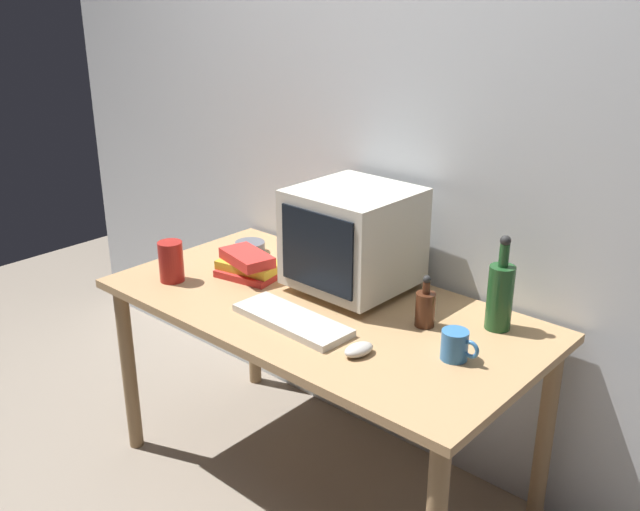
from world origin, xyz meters
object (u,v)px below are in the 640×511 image
keyboard (292,320)px  book_stack (249,265)px  crt_monitor (354,239)px  mug (455,345)px  computer_mouse (359,349)px  bottle_tall (500,294)px  metal_canister (171,261)px  cd_spindle (250,247)px  bottle_short (425,307)px

keyboard → book_stack: bearing=158.0°
crt_monitor → mug: crt_monitor is taller
crt_monitor → mug: 0.59m
crt_monitor → mug: size_ratio=3.28×
crt_monitor → keyboard: crt_monitor is taller
computer_mouse → mug: mug is taller
keyboard → bottle_tall: bearing=41.6°
keyboard → metal_canister: 0.58m
computer_mouse → mug: bearing=46.0°
computer_mouse → bottle_tall: (0.22, 0.43, 0.10)m
crt_monitor → metal_canister: (-0.55, -0.38, -0.12)m
keyboard → cd_spindle: size_ratio=3.50×
crt_monitor → bottle_short: size_ratio=2.26×
bottle_short → book_stack: bottle_short is taller
mug → metal_canister: metal_canister is taller
keyboard → book_stack: (-0.39, 0.18, 0.03)m
bottle_tall → mug: 0.27m
computer_mouse → cd_spindle: cd_spindle is taller
computer_mouse → crt_monitor: bearing=140.6°
bottle_short → metal_canister: bottle_short is taller
bottle_tall → cd_spindle: 1.08m
bottle_tall → cd_spindle: bottle_tall is taller
keyboard → bottle_short: 0.43m
bottle_tall → bottle_short: bearing=-142.4°
computer_mouse → bottle_tall: size_ratio=0.32×
crt_monitor → keyboard: bearing=-85.6°
book_stack → cd_spindle: book_stack is taller
bottle_short → mug: bearing=-33.0°
keyboard → computer_mouse: (0.29, -0.02, 0.01)m
computer_mouse → keyboard: bearing=-174.3°
bottle_short → mug: size_ratio=1.45×
bottle_tall → book_stack: (-0.90, -0.23, -0.07)m
bottle_short → computer_mouse: bearing=-97.3°
keyboard → bottle_short: bottle_short is taller
bottle_tall → cd_spindle: size_ratio=2.60×
keyboard → computer_mouse: computer_mouse is taller
bottle_tall → book_stack: bottle_tall is taller
bottle_short → metal_canister: (-0.90, -0.31, 0.01)m
book_stack → cd_spindle: (-0.18, 0.17, -0.02)m
book_stack → mug: book_stack is taller
book_stack → metal_canister: metal_canister is taller
computer_mouse → mug: size_ratio=0.83×
book_stack → cd_spindle: bearing=136.5°
cd_spindle → metal_canister: size_ratio=0.80×
cd_spindle → computer_mouse: bearing=-23.1°
bottle_short → metal_canister: bearing=-160.9°
mug → cd_spindle: bearing=169.6°
book_stack → bottle_tall: bearing=14.6°
computer_mouse → book_stack: (-0.68, 0.20, 0.03)m
book_stack → mug: size_ratio=2.08×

